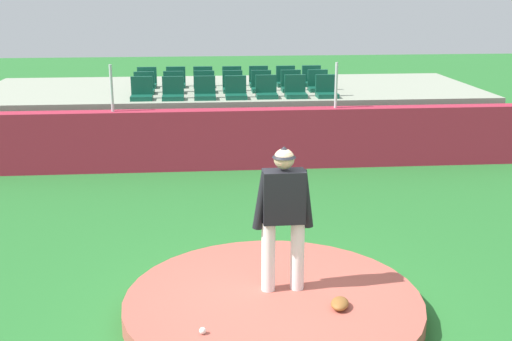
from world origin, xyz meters
TOP-DOWN VIEW (x-y plane):
  - ground_plane at (0.00, 0.00)m, footprint 60.00×60.00m
  - pitchers_mound at (0.00, 0.00)m, footprint 3.50×3.50m
  - pitcher at (0.14, 0.20)m, footprint 0.72×0.28m
  - baseball at (-0.83, -0.76)m, footprint 0.07×0.07m
  - fielding_glove at (0.72, -0.33)m, footprint 0.29×0.35m
  - brick_barrier at (0.00, 6.46)m, footprint 12.96×0.40m
  - fence_post_left at (-2.59, 6.46)m, footprint 0.06×0.06m
  - fence_post_right at (2.06, 6.46)m, footprint 0.06×0.06m
  - bleacher_platform at (0.00, 9.35)m, footprint 12.28×4.42m
  - stadium_chair_0 at (-2.09, 7.67)m, footprint 0.48×0.44m
  - stadium_chair_1 at (-1.39, 7.63)m, footprint 0.48×0.44m
  - stadium_chair_2 at (-0.68, 7.64)m, footprint 0.48×0.44m
  - stadium_chair_3 at (0.02, 7.64)m, footprint 0.48×0.44m
  - stadium_chair_4 at (0.72, 7.69)m, footprint 0.48×0.44m
  - stadium_chair_5 at (1.39, 7.67)m, footprint 0.48×0.44m
  - stadium_chair_6 at (2.10, 7.64)m, footprint 0.48×0.44m
  - stadium_chair_7 at (-2.10, 8.54)m, footprint 0.48×0.44m
  - stadium_chair_8 at (-1.41, 8.57)m, footprint 0.48×0.44m
  - stadium_chair_9 at (-0.68, 8.59)m, footprint 0.48×0.44m
  - stadium_chair_10 at (0.00, 8.59)m, footprint 0.48×0.44m
  - stadium_chair_11 at (0.69, 8.57)m, footprint 0.48×0.44m
  - stadium_chair_12 at (1.42, 8.58)m, footprint 0.48×0.44m
  - stadium_chair_13 at (2.07, 8.55)m, footprint 0.48×0.44m
  - stadium_chair_14 at (-2.11, 9.47)m, footprint 0.48×0.44m
  - stadium_chair_15 at (-1.39, 9.49)m, footprint 0.48×0.44m
  - stadium_chair_16 at (-0.70, 9.47)m, footprint 0.48×0.44m
  - stadium_chair_17 at (0.03, 9.44)m, footprint 0.48×0.44m
  - stadium_chair_18 at (0.71, 9.46)m, footprint 0.48×0.44m
  - stadium_chair_19 at (1.40, 9.44)m, footprint 0.48×0.44m
  - stadium_chair_20 at (2.07, 9.45)m, footprint 0.48×0.44m

SIDE VIEW (x-z plane):
  - ground_plane at x=0.00m, z-range 0.00..0.00m
  - pitchers_mound at x=0.00m, z-range 0.00..0.23m
  - baseball at x=-0.83m, z-range 0.23..0.31m
  - fielding_glove at x=0.72m, z-range 0.23..0.34m
  - brick_barrier at x=0.00m, z-range 0.00..1.27m
  - bleacher_platform at x=0.00m, z-range 0.00..1.31m
  - pitcher at x=0.14m, z-range 0.38..2.14m
  - stadium_chair_0 at x=-2.09m, z-range 1.22..1.72m
  - stadium_chair_1 at x=-1.39m, z-range 1.22..1.72m
  - stadium_chair_2 at x=-0.68m, z-range 1.22..1.72m
  - stadium_chair_3 at x=0.02m, z-range 1.22..1.72m
  - stadium_chair_4 at x=0.72m, z-range 1.22..1.72m
  - stadium_chair_5 at x=1.39m, z-range 1.22..1.72m
  - stadium_chair_6 at x=2.10m, z-range 1.22..1.72m
  - stadium_chair_7 at x=-2.10m, z-range 1.22..1.72m
  - stadium_chair_8 at x=-1.41m, z-range 1.22..1.72m
  - stadium_chair_9 at x=-0.68m, z-range 1.22..1.72m
  - stadium_chair_10 at x=0.00m, z-range 1.22..1.72m
  - stadium_chair_11 at x=0.69m, z-range 1.22..1.72m
  - stadium_chair_12 at x=1.42m, z-range 1.22..1.72m
  - stadium_chair_13 at x=2.07m, z-range 1.22..1.72m
  - stadium_chair_14 at x=-2.11m, z-range 1.22..1.72m
  - stadium_chair_15 at x=-1.39m, z-range 1.22..1.72m
  - stadium_chair_16 at x=-0.70m, z-range 1.22..1.72m
  - stadium_chair_17 at x=0.03m, z-range 1.22..1.72m
  - stadium_chair_18 at x=0.71m, z-range 1.22..1.72m
  - stadium_chair_19 at x=1.40m, z-range 1.22..1.72m
  - stadium_chair_20 at x=2.07m, z-range 1.22..1.72m
  - fence_post_left at x=-2.59m, z-range 1.27..2.23m
  - fence_post_right at x=2.06m, z-range 1.27..2.23m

